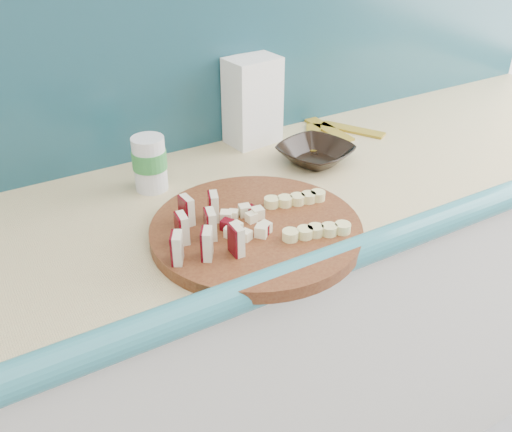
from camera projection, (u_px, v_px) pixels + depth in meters
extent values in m
cube|color=silver|center=(281.00, 336.00, 1.54)|extent=(2.20, 0.60, 0.88)
cube|color=#D7B87E|center=(285.00, 188.00, 1.30)|extent=(2.20, 0.60, 0.03)
cube|color=teal|center=(372.00, 253.00, 1.08)|extent=(2.20, 0.06, 0.03)
cube|color=teal|center=(223.00, 42.00, 1.37)|extent=(2.20, 0.02, 0.50)
cylinder|color=#461D0F|center=(256.00, 231.00, 1.09)|extent=(0.50, 0.50, 0.03)
cube|color=beige|center=(178.00, 248.00, 0.97)|extent=(0.02, 0.04, 0.06)
cube|color=#4A050C|center=(173.00, 249.00, 0.97)|extent=(0.01, 0.03, 0.06)
cube|color=beige|center=(183.00, 228.00, 1.03)|extent=(0.02, 0.04, 0.06)
cube|color=#4A050C|center=(178.00, 229.00, 1.02)|extent=(0.01, 0.03, 0.06)
cube|color=beige|center=(187.00, 210.00, 1.08)|extent=(0.02, 0.04, 0.06)
cube|color=#4A050C|center=(183.00, 211.00, 1.08)|extent=(0.01, 0.03, 0.06)
cube|color=beige|center=(208.00, 244.00, 0.98)|extent=(0.02, 0.04, 0.06)
cube|color=#4A050C|center=(203.00, 245.00, 0.98)|extent=(0.01, 0.03, 0.06)
cube|color=beige|center=(211.00, 224.00, 1.04)|extent=(0.02, 0.04, 0.06)
cube|color=#4A050C|center=(206.00, 225.00, 1.04)|extent=(0.01, 0.03, 0.06)
cube|color=beige|center=(214.00, 207.00, 1.09)|extent=(0.02, 0.04, 0.06)
cube|color=#4A050C|center=(210.00, 207.00, 1.09)|extent=(0.01, 0.03, 0.06)
cube|color=beige|center=(237.00, 240.00, 0.99)|extent=(0.02, 0.04, 0.06)
cube|color=#4A050C|center=(232.00, 240.00, 0.99)|extent=(0.01, 0.03, 0.06)
cube|color=#F8F2C6|center=(248.00, 222.00, 1.08)|extent=(0.02, 0.02, 0.02)
cube|color=#F8F2C6|center=(250.00, 219.00, 1.09)|extent=(0.02, 0.02, 0.02)
cube|color=#4A050C|center=(250.00, 216.00, 1.10)|extent=(0.02, 0.02, 0.02)
cube|color=#F8F2C6|center=(244.00, 219.00, 1.09)|extent=(0.02, 0.02, 0.02)
cube|color=#F8F2C6|center=(240.00, 217.00, 1.09)|extent=(0.02, 0.02, 0.02)
cube|color=#F8F2C6|center=(234.00, 217.00, 1.09)|extent=(0.02, 0.02, 0.02)
cube|color=#F8F2C6|center=(237.00, 221.00, 1.08)|extent=(0.02, 0.02, 0.02)
cube|color=#F8F2C6|center=(233.00, 222.00, 1.08)|extent=(0.02, 0.02, 0.02)
cube|color=#4A050C|center=(230.00, 226.00, 1.07)|extent=(0.02, 0.02, 0.02)
cube|color=#F8F2C6|center=(238.00, 225.00, 1.07)|extent=(0.02, 0.02, 0.02)
cube|color=#F8F2C6|center=(240.00, 228.00, 1.06)|extent=(0.02, 0.02, 0.02)
cube|color=#F8F2C6|center=(244.00, 224.00, 1.07)|extent=(0.02, 0.02, 0.02)
cube|color=#F8F2C6|center=(248.00, 226.00, 1.07)|extent=(0.02, 0.02, 0.02)
cube|color=#F8F2C6|center=(254.00, 226.00, 1.07)|extent=(0.02, 0.02, 0.02)
cube|color=#4A050C|center=(249.00, 223.00, 1.08)|extent=(0.02, 0.02, 0.02)
cylinder|color=#E8E08E|center=(291.00, 234.00, 1.04)|extent=(0.03, 0.03, 0.02)
cylinder|color=#E8E08E|center=(304.00, 232.00, 1.05)|extent=(0.03, 0.03, 0.02)
cylinder|color=#E8E08E|center=(316.00, 231.00, 1.05)|extent=(0.03, 0.03, 0.02)
cylinder|color=#E8E08E|center=(329.00, 229.00, 1.06)|extent=(0.03, 0.03, 0.02)
cylinder|color=#E8E08E|center=(341.00, 227.00, 1.06)|extent=(0.03, 0.03, 0.02)
cylinder|color=#E8E08E|center=(273.00, 202.00, 1.14)|extent=(0.03, 0.03, 0.02)
cylinder|color=#E8E08E|center=(285.00, 200.00, 1.15)|extent=(0.03, 0.03, 0.02)
cylinder|color=#E8E08E|center=(296.00, 199.00, 1.15)|extent=(0.03, 0.03, 0.02)
cylinder|color=#E8E08E|center=(307.00, 198.00, 1.16)|extent=(0.03, 0.03, 0.02)
cylinder|color=#E8E08E|center=(319.00, 196.00, 1.16)|extent=(0.03, 0.03, 0.02)
imported|color=black|center=(315.00, 154.00, 1.37)|extent=(0.21, 0.21, 0.04)
cube|color=white|center=(253.00, 101.00, 1.43)|extent=(0.14, 0.10, 0.22)
cylinder|color=silver|center=(150.00, 164.00, 1.23)|extent=(0.07, 0.07, 0.12)
cylinder|color=#338D3F|center=(149.00, 159.00, 1.23)|extent=(0.08, 0.08, 0.04)
cube|color=#B09921|center=(314.00, 137.00, 1.50)|extent=(0.13, 0.17, 0.01)
cube|color=#B09921|center=(329.00, 130.00, 1.54)|extent=(0.04, 0.18, 0.01)
cube|color=#B09921|center=(352.00, 130.00, 1.54)|extent=(0.12, 0.17, 0.01)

